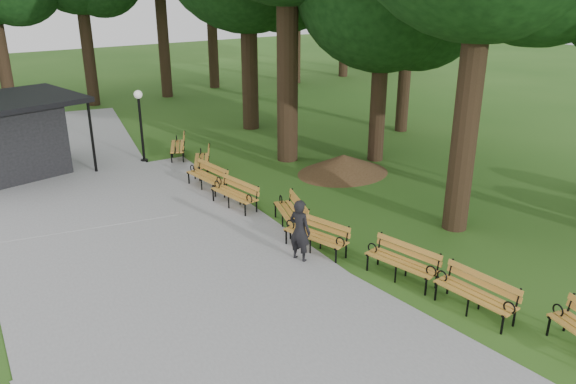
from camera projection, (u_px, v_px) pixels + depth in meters
ground at (350, 270)px, 13.94m from camera, size 100.00×100.00×0.00m
path at (151, 262)px, 14.25m from camera, size 12.00×38.00×0.06m
person at (300, 231)px, 14.11m from camera, size 0.58×0.70×1.65m
kiosk at (3, 138)px, 20.02m from camera, size 5.25×4.81×2.82m
lamp_post at (140, 110)px, 21.29m from camera, size 0.32×0.32×2.80m
dirt_mound at (343, 164)px, 20.64m from camera, size 2.93×2.93×0.70m
bench_1 at (475, 295)px, 12.01m from camera, size 0.83×1.95×0.88m
bench_2 at (401, 263)px, 13.36m from camera, size 1.03×1.99×0.88m
bench_3 at (316, 236)px, 14.71m from camera, size 1.15×2.00×0.88m
bench_4 at (290, 213)px, 16.15m from camera, size 1.18×2.00×0.88m
bench_5 at (234, 194)px, 17.52m from camera, size 0.94×1.98×0.88m
bench_6 at (207, 177)px, 19.01m from camera, size 0.88×1.97×0.88m
bench_7 at (202, 161)px, 20.70m from camera, size 1.42×1.99×0.88m
bench_8 at (177, 146)px, 22.44m from camera, size 1.36×2.00×0.88m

